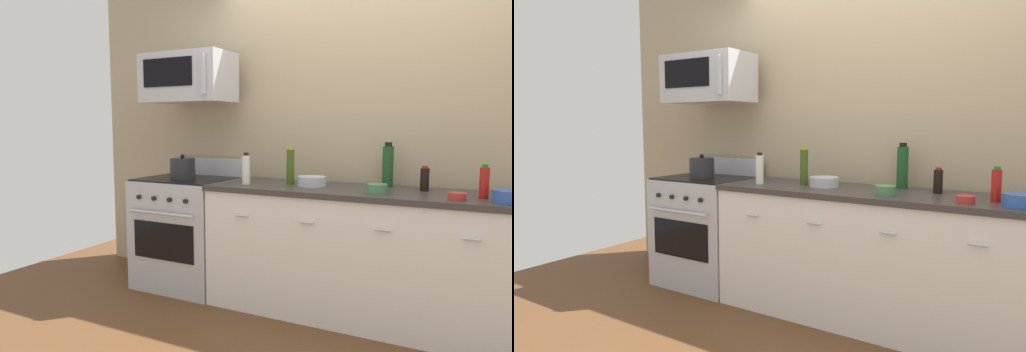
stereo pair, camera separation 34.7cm
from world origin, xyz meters
TOP-DOWN VIEW (x-y plane):
  - ground_plane at (0.00, 0.00)m, footprint 6.29×6.29m
  - back_wall at (0.00, 0.41)m, footprint 5.24×0.10m
  - counter_unit at (0.00, -0.00)m, footprint 2.15×0.66m
  - range_oven at (-1.45, 0.00)m, footprint 0.76×0.69m
  - microwave at (-1.45, 0.05)m, footprint 0.74×0.44m
  - bottle_olive_oil at (-0.52, 0.04)m, footprint 0.06×0.06m
  - bottle_vinegar_white at (-0.82, -0.12)m, footprint 0.06×0.06m
  - bottle_hot_sauce_red at (0.79, -0.05)m, footprint 0.06×0.06m
  - bottle_soy_sauce_dark at (0.43, 0.12)m, footprint 0.06×0.06m
  - bottle_wine_green at (0.16, 0.23)m, footprint 0.08×0.08m
  - bowl_steel_prep at (-0.34, 0.01)m, footprint 0.21×0.21m
  - bowl_blue_mixing at (0.92, -0.17)m, footprint 0.18×0.18m
  - bowl_red_small at (0.65, -0.18)m, footprint 0.10×0.10m
  - bowl_green_glaze at (0.17, -0.15)m, footprint 0.13×0.13m
  - stockpot at (-1.45, -0.05)m, footprint 0.21×0.21m

SIDE VIEW (x-z plane):
  - ground_plane at x=0.00m, z-range 0.00..0.00m
  - counter_unit at x=0.00m, z-range 0.00..0.92m
  - range_oven at x=-1.45m, z-range -0.07..1.00m
  - bowl_red_small at x=0.65m, z-range 0.92..0.97m
  - bowl_green_glaze at x=0.17m, z-range 0.92..0.99m
  - bowl_steel_prep at x=-0.34m, z-range 0.92..0.99m
  - bowl_blue_mixing at x=0.92m, z-range 0.92..1.00m
  - bottle_soy_sauce_dark at x=0.43m, z-range 0.92..1.09m
  - stockpot at x=-1.45m, z-range 0.91..1.11m
  - bottle_hot_sauce_red at x=0.79m, z-range 0.91..1.12m
  - bottle_vinegar_white at x=-0.82m, z-range 0.91..1.15m
  - bottle_olive_oil at x=-0.52m, z-range 0.91..1.20m
  - bottle_wine_green at x=0.16m, z-range 0.91..1.23m
  - back_wall at x=0.00m, z-range 0.00..2.70m
  - microwave at x=-1.45m, z-range 1.55..1.95m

